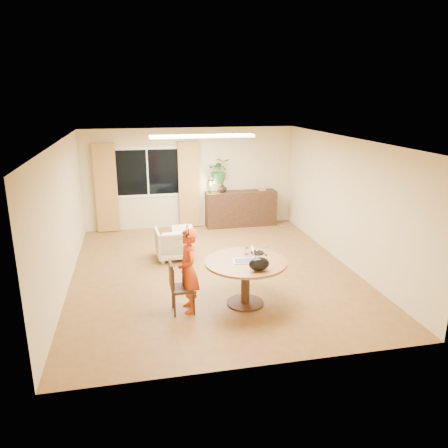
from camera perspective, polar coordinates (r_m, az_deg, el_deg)
The scene contains 24 objects.
floor at distance 8.80m, azimuth -1.37°, elevation -6.21°, with size 6.50×6.50×0.00m, color brown.
ceiling at distance 8.15m, azimuth -1.50°, elevation 10.90°, with size 6.50×6.50×0.00m, color white.
wall_back at distance 11.52m, azimuth -4.40°, elevation 5.98°, with size 5.50×5.50×0.00m, color #D0BC87.
wall_left at distance 8.35m, azimuth -20.33°, elevation 0.91°, with size 6.50×6.50×0.00m, color #D0BC87.
wall_right at distance 9.27m, azimuth 15.55°, elevation 2.82°, with size 6.50×6.50×0.00m, color #D0BC87.
window at distance 11.38m, azimuth -9.95°, elevation 6.68°, with size 1.70×0.03×1.30m.
curtain_left at distance 11.38m, azimuth -15.14°, elevation 4.53°, with size 0.55×0.08×2.25m, color #8F5F2F.
curtain_right at distance 11.45m, azimuth -4.57°, elevation 5.12°, with size 0.55×0.08×2.25m, color #8F5F2F.
ceiling_panel at distance 9.33m, azimuth -2.86°, elevation 11.38°, with size 2.20×0.35×0.05m, color white.
dining_table at distance 7.27m, azimuth 2.84°, elevation -6.05°, with size 1.36×1.36×0.78m.
dining_chair at distance 7.11m, azimuth -5.40°, elevation -8.18°, with size 0.42×0.38×0.88m, color black, non-canonical shape.
child at distance 7.06m, azimuth -4.68°, elevation -6.06°, with size 0.33×0.51×1.39m, color #B30D23.
laptop at distance 7.14m, azimuth 2.64°, elevation -4.01°, with size 0.36×0.24×0.24m, color #B7B7BC, non-canonical shape.
tumbler at distance 7.50m, azimuth 3.00°, elevation -3.54°, with size 0.08×0.08×0.11m, color white, non-canonical shape.
wine_glass at distance 7.45m, azimuth 5.52°, elevation -3.40°, with size 0.07×0.07×0.19m, color white, non-canonical shape.
pot_lid at distance 7.56m, azimuth 4.37°, elevation -3.68°, with size 0.24×0.24×0.04m, color white, non-canonical shape.
handbag at distance 6.80m, azimuth 4.61°, elevation -5.24°, with size 0.33×0.19×0.22m, color black, non-canonical shape.
armchair at distance 9.45m, azimuth -6.64°, elevation -2.52°, with size 0.72×0.74×0.67m, color beige.
throw at distance 9.28m, azimuth -5.41°, elevation -0.56°, with size 0.45×0.55×0.03m, color beige, non-canonical shape.
sideboard at distance 11.71m, azimuth 2.21°, elevation 2.03°, with size 1.88×0.46×0.94m, color black.
vase at distance 11.46m, azimuth -0.24°, elevation 4.77°, with size 0.24×0.24×0.25m, color black.
bouquet at distance 11.36m, azimuth -0.60°, elevation 7.00°, with size 0.59×0.51×0.66m, color #2B6626.
book_stack at distance 11.74m, azimuth 5.01°, elevation 4.57°, with size 0.19×0.14×0.08m, color #95734C, non-canonical shape.
desk_lamp at distance 11.34m, azimuth -1.79°, elevation 4.94°, with size 0.15×0.15×0.36m, color black, non-canonical shape.
Camera 1 is at (-1.47, -7.98, 3.40)m, focal length 35.00 mm.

